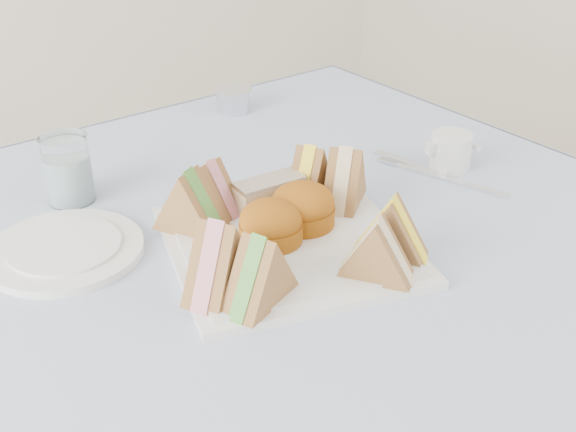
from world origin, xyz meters
TOP-DOWN VIEW (x-y plane):
  - table at (0.00, 0.00)m, footprint 0.90×0.90m
  - tablecloth at (0.00, 0.00)m, footprint 1.02×1.02m
  - serving_plate at (-0.04, -0.04)m, footprint 0.38×0.38m
  - sandwich_fl_a at (-0.16, -0.08)m, footprint 0.11×0.09m
  - sandwich_fl_b at (-0.14, -0.12)m, footprint 0.11×0.07m
  - sandwich_fr_a at (0.05, -0.14)m, footprint 0.08×0.10m
  - sandwich_fr_b at (-0.00, -0.17)m, footprint 0.08×0.10m
  - sandwich_bl_a at (-0.12, 0.06)m, footprint 0.09×0.11m
  - sandwich_bl_b at (-0.07, 0.08)m, footprint 0.07×0.10m
  - sandwich_br_a at (0.09, -0.01)m, footprint 0.11×0.09m
  - sandwich_br_b at (0.06, 0.04)m, footprint 0.10×0.08m
  - scone_left at (-0.06, -0.03)m, footprint 0.11×0.11m
  - scone_right at (0.00, -0.02)m, footprint 0.09×0.09m
  - pastry_slice at (-0.00, 0.04)m, footprint 0.10×0.05m
  - side_plate at (-0.27, 0.12)m, footprint 0.24×0.24m
  - water_glass at (-0.21, 0.26)m, footprint 0.08×0.08m
  - tea_strainer at (0.18, 0.41)m, footprint 0.07×0.07m
  - knife at (0.28, 0.02)m, footprint 0.04×0.17m
  - fork at (0.28, -0.04)m, footprint 0.06×0.18m
  - creamer_jug at (0.32, -0.00)m, footprint 0.08×0.08m

SIDE VIEW (x-z plane):
  - table at x=0.00m, z-range 0.00..0.74m
  - tablecloth at x=0.00m, z-range 0.74..0.75m
  - knife at x=0.28m, z-range 0.75..0.75m
  - fork at x=0.28m, z-range 0.75..0.75m
  - side_plate at x=-0.27m, z-range 0.75..0.76m
  - serving_plate at x=-0.04m, z-range 0.75..0.76m
  - tea_strainer at x=0.18m, z-range 0.75..0.79m
  - creamer_jug at x=0.32m, z-range 0.75..0.80m
  - pastry_slice at x=0.00m, z-range 0.76..0.80m
  - scone_left at x=-0.06m, z-range 0.76..0.81m
  - scone_right at x=0.00m, z-range 0.76..0.82m
  - water_glass at x=-0.21m, z-range 0.75..0.85m
  - sandwich_bl_b at x=-0.07m, z-range 0.76..0.84m
  - sandwich_br_b at x=0.06m, z-range 0.76..0.84m
  - sandwich_fr_b at x=0.00m, z-range 0.76..0.84m
  - sandwich_fr_a at x=0.05m, z-range 0.76..0.84m
  - sandwich_fl_b at x=-0.14m, z-range 0.76..0.84m
  - sandwich_br_a at x=0.09m, z-range 0.76..0.84m
  - sandwich_bl_a at x=-0.12m, z-range 0.76..0.85m
  - sandwich_fl_a at x=-0.16m, z-range 0.76..0.85m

